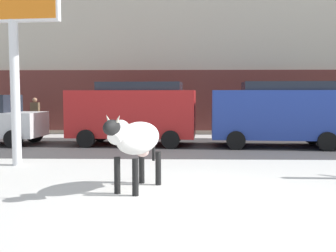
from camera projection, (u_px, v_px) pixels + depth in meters
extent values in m
plane|color=silver|center=(194.00, 204.00, 6.88)|extent=(120.00, 120.00, 0.00)
cube|color=#423F3F|center=(186.00, 147.00, 14.35)|extent=(60.00, 5.60, 0.01)
cube|color=#BCB29E|center=(184.00, 7.00, 21.23)|extent=(44.00, 6.00, 13.00)
cube|color=#5B2823|center=(184.00, 100.00, 18.58)|extent=(43.12, 0.10, 2.80)
ellipsoid|color=silver|center=(138.00, 138.00, 7.86)|extent=(1.09, 1.52, 0.64)
ellipsoid|color=black|center=(134.00, 135.00, 8.02)|extent=(0.47, 0.62, 0.40)
cylinder|color=black|center=(135.00, 177.00, 7.39)|extent=(0.12, 0.12, 0.70)
cylinder|color=black|center=(117.00, 175.00, 7.55)|extent=(0.12, 0.12, 0.70)
cylinder|color=black|center=(158.00, 168.00, 8.28)|extent=(0.12, 0.12, 0.70)
cylinder|color=black|center=(142.00, 167.00, 8.44)|extent=(0.12, 0.12, 0.70)
cylinder|color=silver|center=(118.00, 132.00, 7.17)|extent=(0.42, 0.54, 0.44)
ellipsoid|color=black|center=(112.00, 128.00, 6.96)|extent=(0.39, 0.50, 0.28)
cone|color=beige|center=(118.00, 118.00, 6.94)|extent=(0.13, 0.10, 0.15)
cone|color=beige|center=(108.00, 118.00, 7.03)|extent=(0.13, 0.10, 0.15)
cylinder|color=black|center=(154.00, 147.00, 8.49)|extent=(0.06, 0.06, 0.60)
ellipsoid|color=beige|center=(143.00, 152.00, 8.05)|extent=(0.33, 0.35, 0.20)
cylinder|color=silver|center=(15.00, 93.00, 10.47)|extent=(0.24, 0.24, 3.80)
cylinder|color=black|center=(34.00, 134.00, 15.64)|extent=(0.65, 0.27, 0.64)
cylinder|color=black|center=(13.00, 139.00, 13.96)|extent=(0.65, 0.27, 0.64)
cube|color=red|center=(133.00, 113.00, 14.79)|extent=(4.73, 2.23, 1.70)
cube|color=#1E232D|center=(141.00, 86.00, 14.68)|extent=(3.11, 1.89, 0.30)
cylinder|color=black|center=(175.00, 134.00, 15.65)|extent=(0.65, 0.27, 0.64)
cylinder|color=black|center=(170.00, 140.00, 13.77)|extent=(0.65, 0.27, 0.64)
cylinder|color=black|center=(100.00, 133.00, 15.95)|extent=(0.65, 0.27, 0.64)
cylinder|color=black|center=(86.00, 139.00, 14.07)|extent=(0.65, 0.27, 0.64)
cube|color=#233D9E|center=(277.00, 114.00, 14.27)|extent=(4.73, 2.23, 1.70)
cube|color=#1E232D|center=(286.00, 86.00, 14.16)|extent=(3.11, 1.89, 0.30)
cylinder|color=black|center=(312.00, 136.00, 15.13)|extent=(0.65, 0.27, 0.64)
cylinder|color=black|center=(327.00, 141.00, 13.24)|extent=(0.65, 0.27, 0.64)
cylinder|color=black|center=(232.00, 135.00, 15.43)|extent=(0.65, 0.27, 0.64)
cylinder|color=black|center=(236.00, 140.00, 13.54)|extent=(0.65, 0.27, 0.64)
cylinder|color=#282833|center=(35.00, 127.00, 17.64)|extent=(0.24, 0.24, 0.88)
cube|color=brown|center=(35.00, 110.00, 17.58)|extent=(0.36, 0.22, 0.64)
sphere|color=#9E7051|center=(35.00, 100.00, 17.54)|extent=(0.20, 0.20, 0.20)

